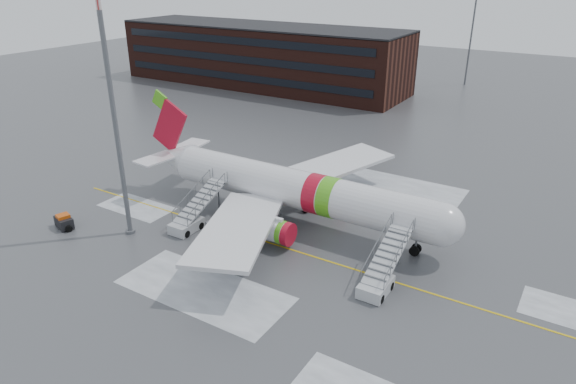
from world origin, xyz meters
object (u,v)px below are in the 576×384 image
Objects in this scene: airstair_aft at (191,218)px; pushback_tug at (234,224)px; airliner at (290,188)px; baggage_tractor at (64,222)px; light_mast_near at (111,97)px; airstair_fwd at (380,277)px; uld_container at (217,232)px.

airstair_aft is 2.44× the size of pushback_tug.
baggage_tractor is (-17.88, -13.05, -2.83)m from airliner.
airliner is 1.37× the size of light_mast_near.
light_mast_near is at bearing -137.90° from airliner.
airstair_fwd is at bearing 0.00° from airstair_aft.
pushback_tug is (-15.66, 1.71, -0.36)m from airstair_fwd.
pushback_tug is at bearing 29.62° from baggage_tractor.
baggage_tractor is (-10.61, -6.51, -0.48)m from airstair_aft.
baggage_tractor is at bearing -143.87° from airliner.
uld_container is at bearing -9.65° from airstair_aft.
light_mast_near reaches higher than airstair_aft.
airstair_fwd is at bearing -6.22° from pushback_tug.
airstair_fwd is 19.50m from airstair_aft.
airliner is 4.55× the size of airstair_fwd.
airstair_fwd is at bearing 12.21° from baggage_tractor.
pushback_tug is at bearing 23.94° from airstair_aft.
light_mast_near reaches higher than uld_container.
airstair_fwd reaches higher than pushback_tug.
uld_container is at bearing 22.59° from light_mast_near.
airliner is 8.43m from uld_container.
airliner is 11.09× the size of pushback_tug.
airstair_fwd and airstair_aft have the same top height.
airliner is 22.31m from baggage_tractor.
airstair_fwd is 2.44× the size of pushback_tug.
airstair_fwd reaches higher than baggage_tractor.
uld_container is at bearing -116.97° from airliner.
airstair_aft reaches higher than pushback_tug.
airstair_aft is (-19.50, 0.00, 0.00)m from airstair_fwd.
airliner is at bearing 41.98° from airstair_aft.
pushback_tug is 0.12× the size of light_mast_near.
airstair_fwd is (12.24, -6.54, -2.35)m from airliner.
uld_container is (-0.22, -2.32, 0.14)m from pushback_tug.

